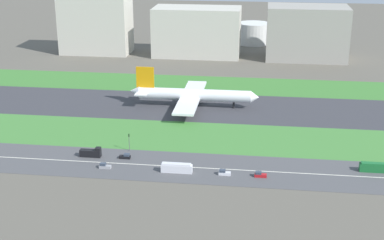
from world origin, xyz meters
TOP-DOWN VIEW (x-y plane):
  - ground_plane at (0.00, 0.00)m, footprint 800.00×800.00m
  - runway at (0.00, 0.00)m, footprint 280.00×46.00m
  - grass_median_north at (0.00, 41.00)m, footprint 280.00×36.00m
  - grass_median_south at (0.00, -41.00)m, footprint 280.00×36.00m
  - highway at (0.00, -73.00)m, footprint 280.00×28.00m
  - highway_centerline at (0.00, -73.00)m, footprint 266.00×0.50m
  - airliner at (-7.41, 0.00)m, footprint 65.00×56.00m
  - truck_0 at (-38.37, -68.00)m, footprint 8.40×2.50m
  - car_5 at (-30.09, -78.00)m, footprint 4.40×1.80m
  - car_4 at (28.11, -78.00)m, footprint 4.40×1.80m
  - bus_0 at (-2.60, -78.00)m, footprint 11.60×2.50m
  - car_1 at (15.00, -78.00)m, footprint 4.40×1.80m
  - car_3 at (-24.55, -68.00)m, footprint 4.40×1.80m
  - bus_1 at (70.49, -68.00)m, footprint 11.60×2.50m
  - traffic_light at (-24.84, -60.01)m, footprint 0.36×0.50m
  - terminal_building at (-90.00, 114.00)m, footprint 47.70×26.14m
  - hangar_building at (-18.57, 114.00)m, footprint 59.19×28.97m
  - office_tower at (55.65, 114.00)m, footprint 53.21×32.01m
  - fuel_tank_west at (19.53, 159.00)m, footprint 24.61×24.61m
  - fuel_tank_centre at (57.10, 159.00)m, footprint 16.03×16.03m

SIDE VIEW (x-z plane):
  - ground_plane at x=0.00m, z-range 0.00..0.00m
  - runway at x=0.00m, z-range 0.00..0.10m
  - grass_median_north at x=0.00m, z-range 0.00..0.10m
  - grass_median_south at x=0.00m, z-range 0.00..0.10m
  - highway at x=0.00m, z-range 0.00..0.10m
  - highway_centerline at x=0.00m, z-range 0.10..0.11m
  - car_5 at x=-30.09m, z-range -0.08..1.92m
  - car_4 at x=28.11m, z-range -0.08..1.92m
  - car_1 at x=15.00m, z-range -0.08..1.92m
  - car_3 at x=-24.55m, z-range -0.08..1.92m
  - truck_0 at x=-38.37m, z-range -0.33..3.67m
  - bus_0 at x=-2.60m, z-range 0.07..3.57m
  - bus_1 at x=70.49m, z-range 0.07..3.57m
  - traffic_light at x=-24.84m, z-range 0.69..7.89m
  - airliner at x=-7.41m, z-range -3.62..16.08m
  - fuel_tank_west at x=19.53m, z-range 0.00..15.90m
  - fuel_tank_centre at x=57.10m, z-range 0.00..16.61m
  - hangar_building at x=-18.57m, z-range 0.00..33.19m
  - office_tower at x=55.65m, z-range 0.00..35.43m
  - terminal_building at x=-90.00m, z-range 0.00..40.80m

